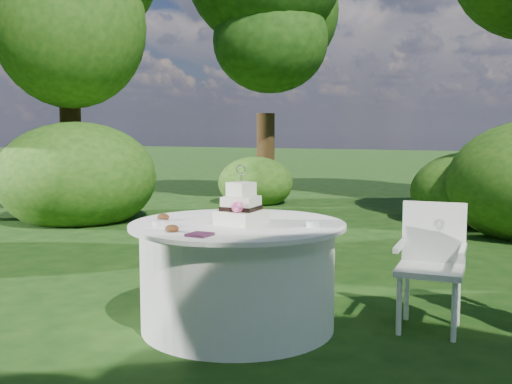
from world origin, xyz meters
TOP-DOWN VIEW (x-y plane):
  - ground at (0.00, 0.00)m, footprint 80.00×80.00m
  - napkins at (0.06, -0.59)m, footprint 0.14×0.14m
  - feather_plume at (-0.22, -0.50)m, footprint 0.48×0.07m
  - table at (0.00, 0.00)m, footprint 1.56×1.56m
  - cake at (0.05, -0.04)m, footprint 0.33×0.33m
  - chair at (1.25, 0.65)m, footprint 0.51×0.50m
  - votives at (-0.05, 0.03)m, footprint 1.05×0.91m
  - petal_cups at (-0.37, -0.35)m, footprint 0.45×0.49m

SIDE VIEW (x-z plane):
  - ground at x=0.00m, z-range 0.00..0.00m
  - table at x=0.00m, z-range 0.00..0.77m
  - chair at x=1.25m, z-range 0.07..0.97m
  - feather_plume at x=-0.22m, z-range 0.77..0.78m
  - napkins at x=0.06m, z-range 0.77..0.79m
  - votives at x=-0.05m, z-range 0.77..0.81m
  - petal_cups at x=-0.37m, z-range 0.77..0.82m
  - cake at x=0.05m, z-range 0.67..1.09m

